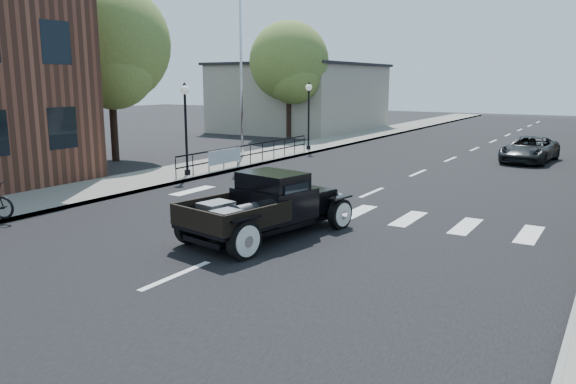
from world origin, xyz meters
The scene contains 14 objects.
ground centered at (0.00, 0.00, 0.00)m, with size 120.00×120.00×0.00m, color black.
road centered at (0.00, 15.00, 0.01)m, with size 14.00×80.00×0.02m, color black.
road_markings centered at (0.00, 10.00, 0.00)m, with size 12.00×60.00×0.06m, color silver, non-canonical shape.
sidewalk_left centered at (-8.50, 15.00, 0.07)m, with size 3.00×80.00×0.15m, color gray.
low_building_left centered at (-15.00, 28.00, 2.50)m, with size 10.00×12.00×5.00m, color #ABA190.
railing centered at (-7.30, 10.00, 0.65)m, with size 0.08×10.00×1.00m, color black, non-canonical shape.
banner centered at (-7.22, 8.00, 0.45)m, with size 0.04×2.20×0.60m, color silver, non-canonical shape.
lamp_post_b centered at (-7.60, 6.00, 1.99)m, with size 0.36×0.36×3.68m, color black, non-canonical shape.
lamp_post_c centered at (-7.60, 16.00, 1.99)m, with size 0.36×0.36×3.68m, color black, non-canonical shape.
flagpole centered at (-9.20, 12.00, 5.60)m, with size 0.12×0.12×10.90m, color silver.
big_tree_near centered at (-14.00, 8.00, 4.26)m, with size 5.79×5.79×8.51m, color #596F2F, non-canonical shape.
big_tree_far centered at (-12.50, 22.00, 3.92)m, with size 5.34×5.34×7.84m, color #596F2F, non-canonical shape.
hotrod_pickup centered at (-0.04, 0.39, 0.83)m, with size 2.25×4.81×1.67m, color black, non-canonical shape.
second_car centered at (3.48, 18.08, 0.61)m, with size 2.03×4.41×1.23m, color black.
Camera 1 is at (7.52, -11.01, 3.88)m, focal length 35.00 mm.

